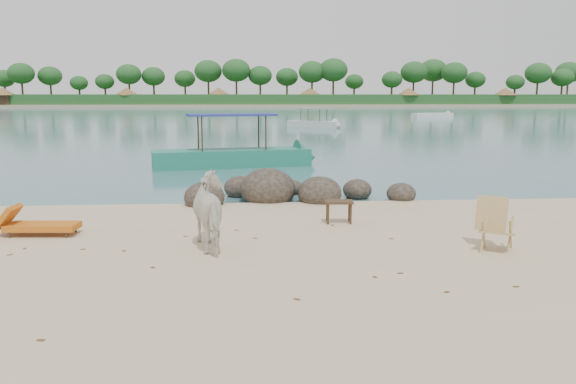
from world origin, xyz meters
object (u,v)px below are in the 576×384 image
at_px(side_table, 339,213).
at_px(deck_chair, 498,227).
at_px(boulders, 282,192).
at_px(cow, 214,212).
at_px(boat_near, 231,123).
at_px(lounge_chair, 43,224).

distance_m(side_table, deck_chair, 3.56).
bearing_deg(boulders, cow, -107.78).
bearing_deg(boulders, boat_near, 101.12).
height_order(cow, lounge_chair, cow).
xyz_separation_m(boulders, side_table, (1.10, -3.07, 0.03)).
distance_m(boulders, cow, 5.19).
bearing_deg(side_table, lounge_chair, -170.14).
distance_m(side_table, boat_near, 11.45).
relative_size(cow, lounge_chair, 0.94).
distance_m(boulders, boat_near, 8.26).
height_order(lounge_chair, deck_chair, deck_chair).
xyz_separation_m(lounge_chair, deck_chair, (8.81, -1.82, 0.22)).
height_order(boulders, lounge_chair, boulders).
relative_size(cow, deck_chair, 1.72).
bearing_deg(cow, side_table, -162.81).
height_order(deck_chair, boat_near, boat_near).
height_order(side_table, deck_chair, deck_chair).
xyz_separation_m(boulders, cow, (-1.58, -4.92, 0.49)).
xyz_separation_m(side_table, boat_near, (-2.66, 11.04, 1.50)).
distance_m(boulders, side_table, 3.26).
distance_m(lounge_chair, deck_chair, 9.00).
bearing_deg(boulders, side_table, -70.39).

